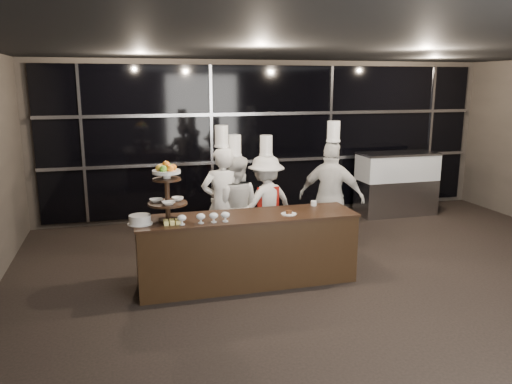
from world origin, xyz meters
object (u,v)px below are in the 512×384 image
object	(u,v)px
layer_cake	(140,220)
chef_a	(222,202)
display_case	(397,180)
chef_b	(235,206)
chef_d	(331,197)
chef_c	(266,203)
buffet_counter	(247,249)
display_stand	(167,187)

from	to	relation	value
layer_cake	chef_a	bearing A→B (deg)	40.51
display_case	chef_b	size ratio (longest dim) A/B	0.84
chef_a	chef_b	world-z (taller)	chef_a
chef_a	chef_d	world-z (taller)	chef_d
display_case	chef_c	distance (m)	3.44
layer_cake	chef_d	xyz separation A→B (m)	(2.88, 0.91, -0.09)
layer_cake	chef_d	size ratio (longest dim) A/B	0.15
buffet_counter	chef_b	world-z (taller)	chef_b
layer_cake	chef_a	size ratio (longest dim) A/B	0.15
chef_b	chef_c	distance (m)	0.55
chef_b	chef_c	bearing A→B (deg)	16.52
chef_d	display_stand	bearing A→B (deg)	-161.37
chef_c	chef_d	distance (m)	1.01
layer_cake	chef_a	xyz separation A→B (m)	(1.22, 1.04, -0.10)
display_case	chef_d	size ratio (longest dim) A/B	0.76
buffet_counter	chef_b	bearing A→B (deg)	85.56
buffet_counter	display_stand	xyz separation A→B (m)	(-1.00, -0.00, 0.87)
chef_c	chef_d	xyz separation A→B (m)	(0.94, -0.35, 0.11)
layer_cake	chef_b	bearing A→B (deg)	37.71
display_case	chef_c	world-z (taller)	chef_c
buffet_counter	chef_a	xyz separation A→B (m)	(-0.12, 0.99, 0.41)
chef_c	display_stand	bearing A→B (deg)	-143.13
buffet_counter	display_stand	world-z (taller)	display_stand
layer_cake	display_case	world-z (taller)	display_case
chef_b	display_case	bearing A→B (deg)	23.61
display_case	chef_a	xyz separation A→B (m)	(-3.85, -1.65, 0.19)
display_stand	chef_b	xyz separation A→B (m)	(1.08, 1.05, -0.55)
layer_cake	chef_a	distance (m)	1.61
chef_d	chef_b	bearing A→B (deg)	172.55
display_case	chef_b	world-z (taller)	chef_b
display_case	chef_b	bearing A→B (deg)	-156.39
display_stand	chef_d	distance (m)	2.72
chef_c	chef_b	bearing A→B (deg)	-163.48
layer_cake	chef_d	distance (m)	3.02
display_case	chef_a	size ratio (longest dim) A/B	0.78
display_stand	chef_b	bearing A→B (deg)	44.12
display_case	chef_d	xyz separation A→B (m)	(-2.19, -1.79, 0.19)
display_case	chef_a	world-z (taller)	chef_a
layer_cake	buffet_counter	bearing A→B (deg)	2.14
display_stand	chef_d	size ratio (longest dim) A/B	0.37
layer_cake	display_case	bearing A→B (deg)	27.98
buffet_counter	chef_c	world-z (taller)	chef_c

